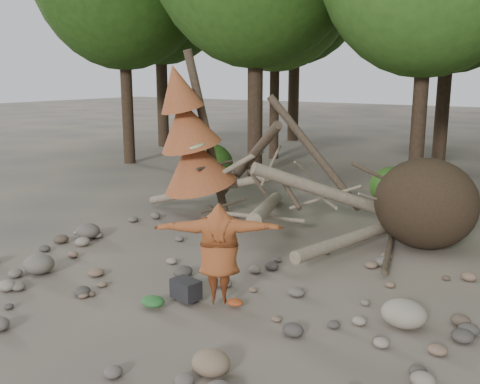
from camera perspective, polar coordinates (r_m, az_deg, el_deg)
The scene contains 13 objects.
ground at distance 9.79m, azimuth -3.21°, elevation -9.87°, with size 120.00×120.00×0.00m, color #514C44.
deadfall_pile at distance 12.29m, azimuth 16.49°, elevation -1.07°, with size 8.55×5.24×3.30m.
dead_conifer at distance 13.73m, azimuth -5.33°, elevation 5.69°, with size 2.06×2.16×4.35m.
bush_left at distance 18.36m, azimuth -3.56°, elevation 3.04°, with size 1.80×1.80×1.44m, color #264F15.
bush_mid at distance 16.05m, azimuth 16.07°, elevation 0.62°, with size 1.40×1.40×1.12m, color #33641D.
frisbee_thrower at distance 8.61m, azimuth -2.27°, elevation -6.56°, with size 2.05×1.57×2.50m.
backpack at distance 9.11m, azimuth -5.79°, elevation -10.60°, with size 0.48×0.32×0.32m, color black.
cloth_green at distance 8.94m, azimuth -9.29°, elevation -11.74°, with size 0.41×0.34×0.16m, color #27622A.
cloth_orange at distance 8.86m, azimuth -0.56°, elevation -11.98°, with size 0.28×0.23×0.10m, color #A2401B.
boulder_front_left at distance 10.95m, azimuth -20.67°, elevation -7.19°, with size 0.62×0.56×0.37m, color #6A6358.
boulder_front_right at distance 7.09m, azimuth -3.11°, elevation -17.72°, with size 0.51×0.46×0.31m, color #836A52.
boulder_mid_right at distance 8.57m, azimuth 17.09°, elevation -12.30°, with size 0.69×0.62×0.41m, color gray.
boulder_mid_left at distance 12.86m, azimuth -15.92°, elevation -4.02°, with size 0.59×0.53×0.35m, color #5D564F.
Camera 1 is at (5.45, -7.23, 3.72)m, focal length 40.00 mm.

